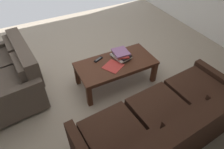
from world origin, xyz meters
TOP-DOWN VIEW (x-y plane):
  - ground_plane at (0.00, 0.00)m, footprint 5.81×5.24m
  - sofa_main at (-0.36, 1.50)m, footprint 2.13×1.01m
  - loveseat_near at (1.19, -0.27)m, footprint 1.00×1.39m
  - coffee_table at (-0.35, 0.25)m, footprint 1.24×0.61m
  - book_stack at (-0.49, 0.17)m, footprint 0.29×0.33m
  - tv_remote at (-0.13, 0.07)m, footprint 0.16×0.10m
  - loose_magazine at (-0.27, 0.32)m, footprint 0.35×0.35m

SIDE VIEW (x-z plane):
  - ground_plane at x=0.00m, z-range -0.01..0.00m
  - loveseat_near at x=1.19m, z-range -0.05..0.74m
  - coffee_table at x=-0.35m, z-range 0.15..0.56m
  - sofa_main at x=-0.36m, z-range -0.06..0.81m
  - loose_magazine at x=-0.27m, z-range 0.42..0.43m
  - tv_remote at x=-0.13m, z-range 0.42..0.44m
  - book_stack at x=-0.49m, z-range 0.42..0.53m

